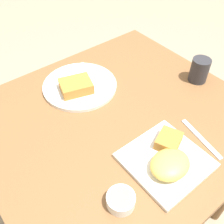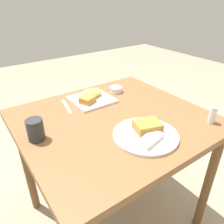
% 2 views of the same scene
% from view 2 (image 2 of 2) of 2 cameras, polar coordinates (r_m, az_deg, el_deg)
% --- Properties ---
extents(ground_plane, '(8.00, 8.00, 0.00)m').
position_cam_2_polar(ground_plane, '(1.66, 0.39, -25.04)').
color(ground_plane, gray).
extents(dining_table, '(0.94, 0.86, 0.77)m').
position_cam_2_polar(dining_table, '(1.18, 0.50, -5.44)').
color(dining_table, brown).
rests_on(dining_table, ground_plane).
extents(plate_square_near, '(0.23, 0.23, 0.06)m').
position_cam_2_polar(plate_square_near, '(1.31, -5.47, 3.96)').
color(plate_square_near, white).
rests_on(plate_square_near, dining_table).
extents(plate_oval_far, '(0.29, 0.29, 0.05)m').
position_cam_2_polar(plate_oval_far, '(1.00, 8.95, -5.50)').
color(plate_oval_far, white).
rests_on(plate_oval_far, dining_table).
extents(sauce_ramekin, '(0.08, 0.08, 0.04)m').
position_cam_2_polar(sauce_ramekin, '(1.42, 1.03, 5.94)').
color(sauce_ramekin, white).
rests_on(sauce_ramekin, dining_table).
extents(salt_shaker, '(0.04, 0.04, 0.08)m').
position_cam_2_polar(salt_shaker, '(1.18, 24.69, -0.97)').
color(salt_shaker, white).
rests_on(salt_shaker, dining_table).
extents(butter_knife, '(0.05, 0.19, 0.00)m').
position_cam_2_polar(butter_knife, '(1.26, -11.77, 1.42)').
color(butter_knife, silver).
rests_on(butter_knife, dining_table).
extents(coffee_mug, '(0.07, 0.07, 0.10)m').
position_cam_2_polar(coffee_mug, '(1.00, -19.37, -4.39)').
color(coffee_mug, '#2D2D33').
rests_on(coffee_mug, dining_table).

